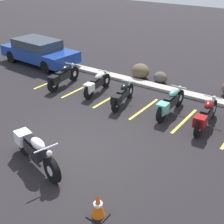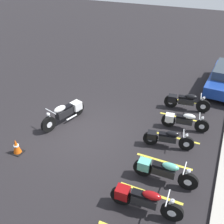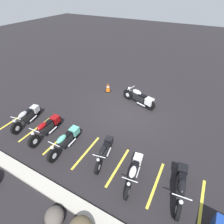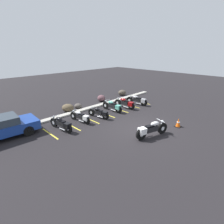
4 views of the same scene
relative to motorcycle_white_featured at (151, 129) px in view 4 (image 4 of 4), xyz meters
The scene contains 21 objects.
ground 1.30m from the motorcycle_white_featured, 68.70° to the left, with size 60.00×60.00×0.00m, color black.
motorcycle_white_featured is the anchor object (origin of this frame).
parked_bike_0 5.71m from the motorcycle_white_featured, 125.68° to the left, with size 0.66×2.17×0.86m.
parked_bike_1 5.16m from the motorcycle_white_featured, 108.63° to the left, with size 0.61×2.02×0.79m.
parked_bike_2 4.55m from the motorcycle_white_featured, 91.80° to the left, with size 0.69×1.97×0.78m.
parked_bike_3 5.17m from the motorcycle_white_featured, 70.90° to the left, with size 0.61×2.19×0.86m.
parked_bike_4 5.60m from the motorcycle_white_featured, 56.62° to the left, with size 0.62×2.21×0.87m.
parked_bike_5 6.49m from the motorcycle_white_featured, 43.88° to the left, with size 0.74×2.17×0.86m.
concrete_curb 6.89m from the motorcycle_white_featured, 86.38° to the left, with size 18.00×0.50×0.12m, color #A8A399.
landscape_rock_0 8.43m from the motorcycle_white_featured, 68.92° to the left, with size 0.78×0.79×0.65m, color brown.
landscape_rock_1 10.22m from the motorcycle_white_featured, 51.37° to the left, with size 0.93×0.75×0.62m, color #50473B.
landscape_rock_2 7.54m from the motorcycle_white_featured, 90.29° to the left, with size 0.69×0.60×0.49m, color #504944.
landscape_rock_3 7.62m from the motorcycle_white_featured, 98.18° to the left, with size 1.01×0.82×0.67m, color brown.
traffic_cone 2.66m from the motorcycle_white_featured, 11.80° to the right, with size 0.40×0.40×0.62m.
stall_line_0 6.33m from the motorcycle_white_featured, 131.18° to the left, with size 0.10×2.10×0.00m, color gold.
stall_line_1 5.40m from the motorcycle_white_featured, 118.00° to the left, with size 0.10×2.10×0.00m, color gold.
stall_line_2 4.86m from the motorcycle_white_featured, 100.68° to the left, with size 0.10×2.10×0.00m, color gold.
stall_line_3 4.83m from the motorcycle_white_featured, 81.22° to the left, with size 0.10×2.10×0.00m, color gold.
stall_line_4 5.33m from the motorcycle_white_featured, 63.54° to the left, with size 0.10×2.10×0.00m, color gold.
stall_line_5 6.22m from the motorcycle_white_featured, 49.94° to the left, with size 0.10×2.10×0.00m, color gold.
stall_line_6 7.37m from the motorcycle_white_featured, 40.19° to the left, with size 0.10×2.10×0.00m, color gold.
Camera 4 is at (-8.85, -6.19, 5.08)m, focal length 28.00 mm.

